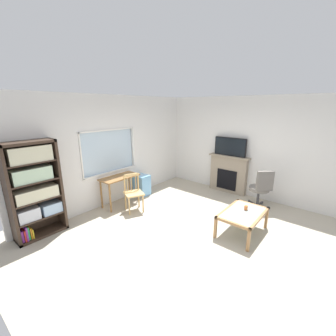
% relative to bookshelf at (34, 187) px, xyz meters
% --- Properties ---
extents(ground, '(6.13, 6.12, 0.02)m').
position_rel_bookshelf_xyz_m(ground, '(2.02, -2.32, -1.02)').
color(ground, '#B2A893').
extents(wall_back_with_window, '(5.13, 0.15, 2.73)m').
position_rel_bookshelf_xyz_m(wall_back_with_window, '(2.04, 0.24, 0.36)').
color(wall_back_with_window, silver).
rests_on(wall_back_with_window, ground).
extents(wall_right, '(0.12, 5.32, 2.73)m').
position_rel_bookshelf_xyz_m(wall_right, '(4.65, -2.32, 0.35)').
color(wall_right, silver).
rests_on(wall_right, ground).
extents(bookshelf, '(0.90, 0.38, 1.87)m').
position_rel_bookshelf_xyz_m(bookshelf, '(0.00, 0.00, 0.00)').
color(bookshelf, '#38281E').
rests_on(bookshelf, ground).
extents(desk_under_window, '(0.99, 0.46, 0.75)m').
position_rel_bookshelf_xyz_m(desk_under_window, '(1.90, -0.11, -0.38)').
color(desk_under_window, olive).
rests_on(desk_under_window, ground).
extents(wooden_chair, '(0.55, 0.54, 0.90)m').
position_rel_bookshelf_xyz_m(wooden_chair, '(1.88, -0.62, -0.55)').
color(wooden_chair, tan).
rests_on(wooden_chair, ground).
extents(plastic_drawer_unit, '(0.35, 0.40, 0.58)m').
position_rel_bookshelf_xyz_m(plastic_drawer_unit, '(2.69, -0.06, -0.72)').
color(plastic_drawer_unit, '#72ADDB').
rests_on(plastic_drawer_unit, ground).
extents(fireplace, '(0.26, 1.18, 1.10)m').
position_rel_bookshelf_xyz_m(fireplace, '(4.49, -1.83, -0.46)').
color(fireplace, gray).
rests_on(fireplace, ground).
extents(tv, '(0.06, 0.92, 0.52)m').
position_rel_bookshelf_xyz_m(tv, '(4.47, -1.83, 0.35)').
color(tv, black).
rests_on(tv, fireplace).
extents(office_chair, '(0.63, 0.60, 1.00)m').
position_rel_bookshelf_xyz_m(office_chair, '(3.98, -2.93, -0.46)').
color(office_chair, slate).
rests_on(office_chair, ground).
extents(coffee_table, '(1.06, 0.69, 0.45)m').
position_rel_bookshelf_xyz_m(coffee_table, '(2.62, -3.03, -0.62)').
color(coffee_table, '#8C9E99').
rests_on(coffee_table, ground).
extents(sippy_cup, '(0.07, 0.07, 0.09)m').
position_rel_bookshelf_xyz_m(sippy_cup, '(2.74, -3.03, -0.51)').
color(sippy_cup, orange).
rests_on(sippy_cup, coffee_table).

